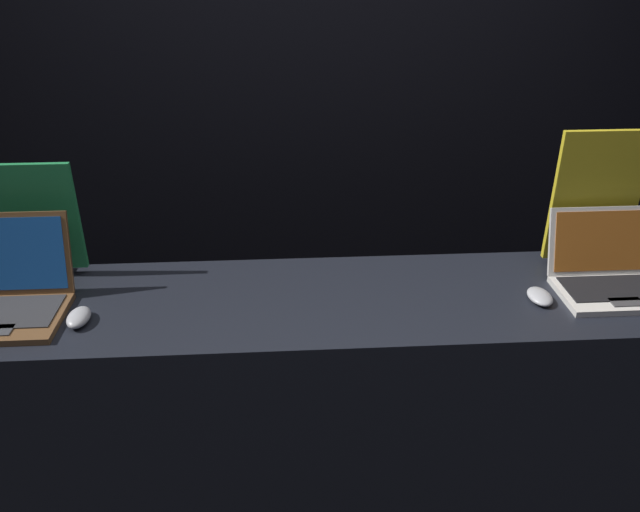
{
  "coord_description": "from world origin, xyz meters",
  "views": [
    {
      "loc": [
        -0.12,
        -1.41,
        1.97
      ],
      "look_at": [
        -0.02,
        0.28,
        1.09
      ],
      "focal_mm": 35.0,
      "sensor_mm": 36.0,
      "label": 1
    }
  ],
  "objects": [
    {
      "name": "wall_back",
      "position": [
        0.0,
        1.42,
        1.4
      ],
      "size": [
        8.0,
        0.05,
        2.8
      ],
      "color": "black",
      "rests_on": "ground_plane"
    },
    {
      "name": "display_counter",
      "position": [
        0.0,
        0.28,
        0.47
      ],
      "size": [
        2.31,
        0.55,
        0.94
      ],
      "color": "black",
      "rests_on": "ground_plane"
    },
    {
      "name": "laptop_front",
      "position": [
        -0.95,
        0.26,
        1.0
      ],
      "size": [
        0.32,
        0.33,
        0.27
      ],
      "color": "brown",
      "rests_on": "display_counter"
    },
    {
      "name": "mouse_front",
      "position": [
        -0.74,
        0.18,
        0.96
      ],
      "size": [
        0.07,
        0.11,
        0.04
      ],
      "color": "#B2B2B7",
      "rests_on": "display_counter"
    },
    {
      "name": "promo_stand_front",
      "position": [
        -0.95,
        0.49,
        1.12
      ],
      "size": [
        0.32,
        0.07,
        0.39
      ],
      "color": "black",
      "rests_on": "display_counter"
    },
    {
      "name": "laptop_back",
      "position": [
        0.92,
        0.28,
        1.0
      ],
      "size": [
        0.35,
        0.3,
        0.24
      ],
      "color": "silver",
      "rests_on": "display_counter"
    },
    {
      "name": "mouse_back",
      "position": [
        0.67,
        0.22,
        0.96
      ],
      "size": [
        0.07,
        0.11,
        0.03
      ],
      "color": "#B2B2B7",
      "rests_on": "display_counter"
    },
    {
      "name": "promo_stand_back",
      "position": [
        0.92,
        0.46,
        1.17
      ],
      "size": [
        0.3,
        0.07,
        0.47
      ],
      "color": "black",
      "rests_on": "display_counter"
    }
  ]
}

